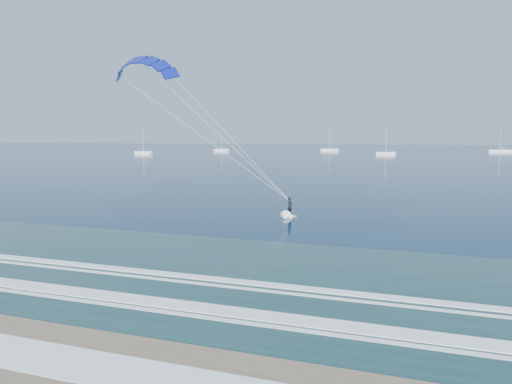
{
  "coord_description": "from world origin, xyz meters",
  "views": [
    {
      "loc": [
        13.93,
        -12.26,
        7.62
      ],
      "look_at": [
        1.59,
        24.98,
        2.85
      ],
      "focal_mm": 32.0,
      "sensor_mm": 36.0,
      "label": 1
    }
  ],
  "objects_px": {
    "sailboat_0": "(144,152)",
    "sailboat_1": "(221,150)",
    "sailboat_4": "(500,151)",
    "kitesurfer_rig": "(215,131)",
    "sailboat_2": "(330,150)",
    "sailboat_3": "(385,153)"
  },
  "relations": [
    {
      "from": "sailboat_0",
      "to": "sailboat_1",
      "type": "relative_size",
      "value": 1.03
    },
    {
      "from": "sailboat_4",
      "to": "sailboat_1",
      "type": "bearing_deg",
      "value": -167.71
    },
    {
      "from": "kitesurfer_rig",
      "to": "sailboat_1",
      "type": "xyz_separation_m",
      "value": [
        -76.36,
        184.34,
        -7.47
      ]
    },
    {
      "from": "sailboat_2",
      "to": "sailboat_4",
      "type": "bearing_deg",
      "value": 7.18
    },
    {
      "from": "sailboat_0",
      "to": "kitesurfer_rig",
      "type": "bearing_deg",
      "value": -55.56
    },
    {
      "from": "sailboat_0",
      "to": "sailboat_1",
      "type": "bearing_deg",
      "value": 69.42
    },
    {
      "from": "sailboat_1",
      "to": "sailboat_2",
      "type": "distance_m",
      "value": 57.45
    },
    {
      "from": "kitesurfer_rig",
      "to": "sailboat_4",
      "type": "distance_m",
      "value": 222.72
    },
    {
      "from": "kitesurfer_rig",
      "to": "sailboat_3",
      "type": "bearing_deg",
      "value": 87.05
    },
    {
      "from": "kitesurfer_rig",
      "to": "sailboat_1",
      "type": "distance_m",
      "value": 199.67
    },
    {
      "from": "sailboat_2",
      "to": "kitesurfer_rig",
      "type": "bearing_deg",
      "value": -83.76
    },
    {
      "from": "kitesurfer_rig",
      "to": "sailboat_1",
      "type": "bearing_deg",
      "value": 112.5
    },
    {
      "from": "kitesurfer_rig",
      "to": "sailboat_1",
      "type": "relative_size",
      "value": 1.68
    },
    {
      "from": "sailboat_0",
      "to": "sailboat_3",
      "type": "distance_m",
      "value": 105.16
    },
    {
      "from": "sailboat_2",
      "to": "sailboat_3",
      "type": "xyz_separation_m",
      "value": [
        30.59,
        -42.46,
        -0.01
      ]
    },
    {
      "from": "kitesurfer_rig",
      "to": "sailboat_1",
      "type": "height_order",
      "value": "kitesurfer_rig"
    },
    {
      "from": "sailboat_0",
      "to": "sailboat_2",
      "type": "height_order",
      "value": "sailboat_2"
    },
    {
      "from": "sailboat_1",
      "to": "sailboat_0",
      "type": "bearing_deg",
      "value": -110.58
    },
    {
      "from": "sailboat_2",
      "to": "sailboat_4",
      "type": "xyz_separation_m",
      "value": [
        82.91,
        10.45,
        0.01
      ]
    },
    {
      "from": "sailboat_1",
      "to": "sailboat_3",
      "type": "relative_size",
      "value": 0.99
    },
    {
      "from": "sailboat_3",
      "to": "sailboat_1",
      "type": "bearing_deg",
      "value": 164.76
    },
    {
      "from": "kitesurfer_rig",
      "to": "sailboat_4",
      "type": "xyz_separation_m",
      "value": [
        60.63,
        214.17,
        -7.45
      ]
    }
  ]
}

